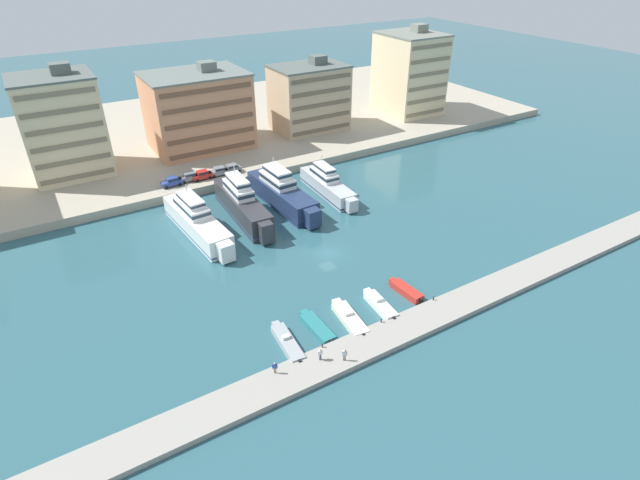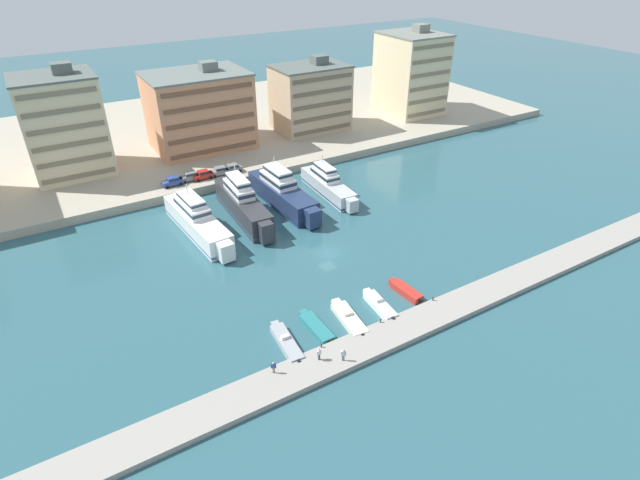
# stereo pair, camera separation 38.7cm
# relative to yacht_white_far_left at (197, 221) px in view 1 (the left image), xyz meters

# --- Properties ---
(ground_plane) EXTENTS (400.00, 400.00, 0.00)m
(ground_plane) POSITION_rel_yacht_white_far_left_xyz_m (15.75, -17.12, -2.36)
(ground_plane) COLOR #2D5B66
(quay_promenade) EXTENTS (180.00, 70.00, 1.69)m
(quay_promenade) POSITION_rel_yacht_white_far_left_xyz_m (15.75, 48.95, -1.51)
(quay_promenade) COLOR #ADA38E
(quay_promenade) RESTS_ON ground
(pier_dock) EXTENTS (120.00, 4.92, 0.75)m
(pier_dock) POSITION_rel_yacht_white_far_left_xyz_m (15.75, -37.95, -1.99)
(pier_dock) COLOR #9E998E
(pier_dock) RESTS_ON ground
(yacht_white_far_left) EXTENTS (5.85, 23.01, 8.16)m
(yacht_white_far_left) POSITION_rel_yacht_white_far_left_xyz_m (0.00, 0.00, 0.00)
(yacht_white_far_left) COLOR white
(yacht_white_far_left) RESTS_ON ground
(yacht_charcoal_left) EXTENTS (4.75, 22.08, 9.12)m
(yacht_charcoal_left) POSITION_rel_yacht_white_far_left_xyz_m (8.96, 1.21, 0.38)
(yacht_charcoal_left) COLOR #333338
(yacht_charcoal_left) RESTS_ON ground
(yacht_navy_mid_left) EXTENTS (5.52, 22.51, 8.76)m
(yacht_navy_mid_left) POSITION_rel_yacht_white_far_left_xyz_m (17.35, 1.99, 0.21)
(yacht_navy_mid_left) COLOR navy
(yacht_navy_mid_left) RESTS_ON ground
(yacht_silver_center_left) EXTENTS (4.30, 19.16, 7.37)m
(yacht_silver_center_left) POSITION_rel_yacht_white_far_left_xyz_m (27.24, 1.66, -0.35)
(yacht_silver_center_left) COLOR silver
(yacht_silver_center_left) RESTS_ON ground
(motorboat_grey_far_left) EXTENTS (2.36, 8.16, 1.37)m
(motorboat_grey_far_left) POSITION_rel_yacht_white_far_left_xyz_m (0.17, -32.57, -1.87)
(motorboat_grey_far_left) COLOR #9EA3A8
(motorboat_grey_far_left) RESTS_ON ground
(motorboat_teal_left) EXTENTS (2.02, 7.24, 0.85)m
(motorboat_teal_left) POSITION_rel_yacht_white_far_left_xyz_m (4.92, -31.87, -1.96)
(motorboat_teal_left) COLOR teal
(motorboat_teal_left) RESTS_ON ground
(motorboat_cream_mid_left) EXTENTS (2.94, 8.26, 1.24)m
(motorboat_cream_mid_left) POSITION_rel_yacht_white_far_left_xyz_m (9.48, -32.66, -1.93)
(motorboat_cream_mid_left) COLOR beige
(motorboat_cream_mid_left) RESTS_ON ground
(motorboat_white_center_left) EXTENTS (2.28, 7.32, 1.51)m
(motorboat_white_center_left) POSITION_rel_yacht_white_far_left_xyz_m (14.61, -32.58, -1.84)
(motorboat_white_center_left) COLOR white
(motorboat_white_center_left) RESTS_ON ground
(motorboat_red_center) EXTENTS (2.10, 6.28, 1.01)m
(motorboat_red_center) POSITION_rel_yacht_white_far_left_xyz_m (19.83, -31.87, -1.86)
(motorboat_red_center) COLOR red
(motorboat_red_center) RESTS_ON ground
(car_blue_far_left) EXTENTS (4.14, 2.00, 1.80)m
(car_blue_far_left) POSITION_rel_yacht_white_far_left_xyz_m (0.98, 17.46, 0.31)
(car_blue_far_left) COLOR #28428E
(car_blue_far_left) RESTS_ON quay_promenade
(car_grey_left) EXTENTS (4.13, 1.98, 1.80)m
(car_grey_left) POSITION_rel_yacht_white_far_left_xyz_m (4.63, 17.94, 0.31)
(car_grey_left) COLOR slate
(car_grey_left) RESTS_ON quay_promenade
(car_red_mid_left) EXTENTS (4.15, 2.01, 1.80)m
(car_red_mid_left) POSITION_rel_yacht_white_far_left_xyz_m (7.17, 17.42, 0.31)
(car_red_mid_left) COLOR red
(car_red_mid_left) RESTS_ON quay_promenade
(car_grey_center_left) EXTENTS (4.19, 2.10, 1.80)m
(car_grey_center_left) POSITION_rel_yacht_white_far_left_xyz_m (10.82, 17.48, 0.31)
(car_grey_center_left) COLOR slate
(car_grey_center_left) RESTS_ON quay_promenade
(car_grey_center) EXTENTS (4.14, 2.00, 1.80)m
(car_grey_center) POSITION_rel_yacht_white_far_left_xyz_m (13.53, 17.40, 0.31)
(car_grey_center) COLOR slate
(car_grey_center) RESTS_ON quay_promenade
(apartment_block_left) EXTENTS (15.08, 13.32, 21.88)m
(apartment_block_left) POSITION_rel_yacht_white_far_left_xyz_m (-14.53, 34.39, 9.35)
(apartment_block_left) COLOR beige
(apartment_block_left) RESTS_ON quay_promenade
(apartment_block_mid_left) EXTENTS (21.94, 16.14, 18.84)m
(apartment_block_mid_left) POSITION_rel_yacht_white_far_left_xyz_m (13.57, 35.36, 7.80)
(apartment_block_mid_left) COLOR tan
(apartment_block_mid_left) RESTS_ON quay_promenade
(apartment_block_center_left) EXTENTS (17.80, 12.54, 17.71)m
(apartment_block_center_left) POSITION_rel_yacht_white_far_left_xyz_m (41.44, 33.29, 7.25)
(apartment_block_center_left) COLOR #C6AD89
(apartment_block_center_left) RESTS_ON quay_promenade
(apartment_block_center) EXTENTS (14.37, 16.27, 22.71)m
(apartment_block_center) POSITION_rel_yacht_white_far_left_xyz_m (72.04, 32.01, 9.75)
(apartment_block_center) COLOR beige
(apartment_block_center) RESTS_ON quay_promenade
(pedestrian_near_edge) EXTENTS (0.57, 0.41, 1.65)m
(pedestrian_near_edge) POSITION_rel_yacht_white_far_left_xyz_m (-3.49, -36.55, -0.64)
(pedestrian_near_edge) COLOR #7A6B56
(pedestrian_near_edge) RESTS_ON pier_dock
(pedestrian_mid_deck) EXTENTS (0.58, 0.46, 1.75)m
(pedestrian_mid_deck) POSITION_rel_yacht_white_far_left_xyz_m (4.49, -39.00, -0.58)
(pedestrian_mid_deck) COLOR #4C515B
(pedestrian_mid_deck) RESTS_ON pier_dock
(pedestrian_far_side) EXTENTS (0.67, 0.27, 1.73)m
(pedestrian_far_side) POSITION_rel_yacht_white_far_left_xyz_m (2.10, -37.41, -0.59)
(pedestrian_far_side) COLOR #4C515B
(pedestrian_far_side) RESTS_ON pier_dock
(bollard_west) EXTENTS (0.20, 0.20, 0.61)m
(bollard_west) POSITION_rel_yacht_white_far_left_xyz_m (3.39, -35.74, -1.29)
(bollard_west) COLOR #2D2D33
(bollard_west) RESTS_ON pier_dock
(bollard_west_mid) EXTENTS (0.20, 0.20, 0.61)m
(bollard_west_mid) POSITION_rel_yacht_white_far_left_xyz_m (12.42, -35.74, -1.29)
(bollard_west_mid) COLOR #2D2D33
(bollard_west_mid) RESTS_ON pier_dock
(bollard_east_mid) EXTENTS (0.20, 0.20, 0.61)m
(bollard_east_mid) POSITION_rel_yacht_white_far_left_xyz_m (21.45, -35.74, -1.29)
(bollard_east_mid) COLOR #2D2D33
(bollard_east_mid) RESTS_ON pier_dock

